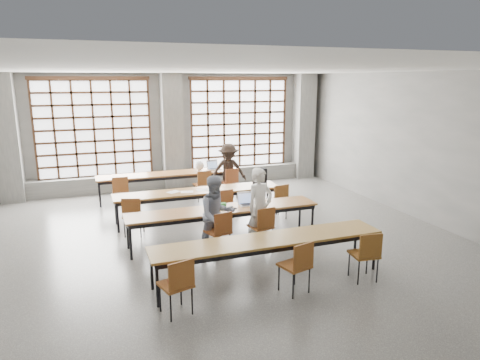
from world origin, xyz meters
name	(u,v)px	position (x,y,z in m)	size (l,w,h in m)	color
floor	(225,247)	(0.00, 0.00, 0.00)	(11.00, 11.00, 0.00)	#4D4D4A
ceiling	(224,69)	(0.00, 0.00, 3.50)	(11.00, 11.00, 0.00)	silver
wall_back	(171,131)	(0.00, 5.50, 1.75)	(10.00, 10.00, 0.00)	#5A5A58
wall_front	(448,294)	(0.00, -5.50, 1.75)	(10.00, 10.00, 0.00)	#5A5A58
wall_right	(430,149)	(5.00, 0.00, 1.75)	(11.00, 11.00, 0.00)	#5A5A58
column_left	(7,139)	(-4.50, 5.22, 1.75)	(0.60, 0.55, 3.50)	#545552
column_mid	(172,132)	(0.00, 5.22, 1.75)	(0.60, 0.55, 3.50)	#545552
column_right	(304,127)	(4.50, 5.22, 1.75)	(0.60, 0.55, 3.50)	#545552
window_left	(94,129)	(-2.25, 5.42, 1.90)	(3.32, 0.12, 3.00)	white
window_right	(239,124)	(2.25, 5.42, 1.90)	(3.32, 0.12, 3.00)	white
sill_ledge	(173,179)	(0.00, 5.30, 0.25)	(9.80, 0.35, 0.50)	#545552
desk_row_a	(170,175)	(-0.34, 4.08, 0.66)	(4.00, 0.70, 0.73)	brown
desk_row_b	(199,193)	(-0.04, 1.92, 0.66)	(4.00, 0.70, 0.73)	brown
desk_row_c	(224,211)	(0.07, 0.31, 0.66)	(4.00, 0.70, 0.73)	brown
desk_row_d	(269,242)	(0.27, -1.57, 0.66)	(4.00, 0.70, 0.73)	brown
chair_back_left	(121,189)	(-1.75, 3.45, 0.54)	(0.44, 0.45, 0.88)	brown
chair_back_mid	(203,182)	(0.47, 3.45, 0.54)	(0.46, 0.46, 0.88)	brown
chair_back_right	(230,180)	(1.27, 3.45, 0.54)	(0.46, 0.46, 0.88)	brown
chair_mid_left	(133,212)	(-1.66, 1.29, 0.54)	(0.53, 0.53, 0.88)	brown
chair_mid_centre	(223,203)	(0.37, 1.29, 0.54)	(0.46, 0.46, 0.88)	brown
chair_mid_right	(279,198)	(1.77, 1.29, 0.54)	(0.48, 0.48, 0.88)	brown
chair_front_left	(220,228)	(-0.20, -0.31, 0.54)	(0.52, 0.52, 0.88)	brown
chair_front_right	(263,223)	(0.69, -0.31, 0.54)	(0.49, 0.49, 0.88)	brown
chair_near_left	(178,281)	(-1.41, -2.20, 0.54)	(0.52, 0.52, 0.88)	brown
chair_near_mid	(298,262)	(0.49, -2.20, 0.54)	(0.52, 0.52, 0.88)	brown
chair_near_right	(367,251)	(1.76, -2.20, 0.54)	(0.47, 0.47, 0.88)	brown
student_male	(260,208)	(0.67, -0.19, 0.81)	(0.59, 0.39, 1.63)	silver
student_female	(217,215)	(-0.23, -0.19, 0.77)	(0.75, 0.58, 1.54)	#19254C
student_back	(229,171)	(1.26, 3.58, 0.78)	(1.00, 0.58, 1.56)	black
laptop_front	(247,201)	(0.62, 0.42, 0.79)	(0.37, 0.31, 0.26)	#B4B4B9
laptop_back	(214,167)	(0.99, 4.19, 0.79)	(0.43, 0.39, 0.26)	#B1B0B5
mouse	(266,203)	(1.02, 0.29, 0.75)	(0.10, 0.06, 0.04)	white
green_box	(220,205)	(0.02, 0.39, 0.78)	(0.25, 0.09, 0.09)	#2E8D33
phone	(234,208)	(0.25, 0.21, 0.74)	(0.13, 0.06, 0.01)	black
paper_sheet_a	(174,192)	(-0.64, 1.97, 0.73)	(0.30, 0.21, 0.00)	white
paper_sheet_b	(187,192)	(-0.34, 1.87, 0.73)	(0.30, 0.21, 0.00)	white
paper_sheet_c	(203,190)	(0.06, 1.92, 0.73)	(0.30, 0.21, 0.00)	silver
backpack	(260,177)	(1.56, 1.97, 0.93)	(0.32, 0.20, 0.40)	black
plastic_bag	(200,166)	(0.56, 4.13, 0.87)	(0.26, 0.21, 0.29)	silver
red_pouch	(175,281)	(-1.43, -2.12, 0.50)	(0.20, 0.08, 0.06)	maroon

